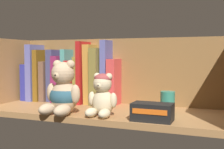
{
  "coord_description": "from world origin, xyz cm",
  "views": [
    {
      "loc": [
        41.51,
        -93.98,
        21.1
      ],
      "look_at": [
        3.76,
        0.0,
        14.5
      ],
      "focal_mm": 47.4,
      "sensor_mm": 36.0,
      "label": 1
    }
  ],
  "objects_px": {
    "book_6": "(68,75)",
    "book_11": "(100,76)",
    "book_1": "(38,72)",
    "teddy_bear_larger": "(63,93)",
    "book_4": "(55,75)",
    "pillar_candle": "(168,103)",
    "book_13": "(115,82)",
    "book_5": "(62,78)",
    "book_10": "(92,74)",
    "book_12": "(107,72)",
    "teddy_bear_smaller": "(102,96)",
    "book_3": "(49,81)",
    "book_9": "(86,72)",
    "book_2": "(44,75)",
    "book_8": "(81,80)",
    "small_product_box": "(152,112)",
    "book_0": "(32,82)",
    "book_7": "(75,81)"
  },
  "relations": [
    {
      "from": "book_7",
      "to": "pillar_candle",
      "type": "height_order",
      "value": "book_7"
    },
    {
      "from": "book_6",
      "to": "book_12",
      "type": "height_order",
      "value": "book_12"
    },
    {
      "from": "book_13",
      "to": "book_12",
      "type": "bearing_deg",
      "value": 180.0
    },
    {
      "from": "teddy_bear_larger",
      "to": "teddy_bear_smaller",
      "type": "height_order",
      "value": "teddy_bear_larger"
    },
    {
      "from": "book_0",
      "to": "book_11",
      "type": "relative_size",
      "value": 0.7
    },
    {
      "from": "book_4",
      "to": "teddy_bear_smaller",
      "type": "height_order",
      "value": "book_4"
    },
    {
      "from": "book_3",
      "to": "book_9",
      "type": "relative_size",
      "value": 0.68
    },
    {
      "from": "book_4",
      "to": "book_13",
      "type": "height_order",
      "value": "book_4"
    },
    {
      "from": "book_10",
      "to": "book_11",
      "type": "xyz_separation_m",
      "value": [
        0.03,
        0.0,
        -0.01
      ]
    },
    {
      "from": "book_3",
      "to": "book_8",
      "type": "xyz_separation_m",
      "value": [
        0.15,
        0.0,
        0.01
      ]
    },
    {
      "from": "book_2",
      "to": "book_13",
      "type": "bearing_deg",
      "value": 0.0
    },
    {
      "from": "book_1",
      "to": "book_10",
      "type": "height_order",
      "value": "book_1"
    },
    {
      "from": "book_10",
      "to": "book_12",
      "type": "distance_m",
      "value": 0.07
    },
    {
      "from": "book_8",
      "to": "book_12",
      "type": "height_order",
      "value": "book_12"
    },
    {
      "from": "book_6",
      "to": "book_13",
      "type": "xyz_separation_m",
      "value": [
        0.21,
        0.0,
        -0.02
      ]
    },
    {
      "from": "book_8",
      "to": "book_12",
      "type": "distance_m",
      "value": 0.12
    },
    {
      "from": "book_2",
      "to": "book_9",
      "type": "xyz_separation_m",
      "value": [
        0.2,
        0.0,
        0.02
      ]
    },
    {
      "from": "book_0",
      "to": "book_2",
      "type": "bearing_deg",
      "value": 0.0
    },
    {
      "from": "book_3",
      "to": "book_5",
      "type": "height_order",
      "value": "book_5"
    },
    {
      "from": "book_12",
      "to": "teddy_bear_larger",
      "type": "distance_m",
      "value": 0.25
    },
    {
      "from": "book_1",
      "to": "teddy_bear_larger",
      "type": "height_order",
      "value": "book_1"
    },
    {
      "from": "book_13",
      "to": "book_5",
      "type": "bearing_deg",
      "value": 180.0
    },
    {
      "from": "teddy_bear_smaller",
      "to": "small_product_box",
      "type": "xyz_separation_m",
      "value": [
        0.16,
        -0.01,
        -0.04
      ]
    },
    {
      "from": "book_3",
      "to": "book_12",
      "type": "bearing_deg",
      "value": 0.0
    },
    {
      "from": "book_3",
      "to": "book_10",
      "type": "relative_size",
      "value": 0.71
    },
    {
      "from": "book_10",
      "to": "pillar_candle",
      "type": "xyz_separation_m",
      "value": [
        0.33,
        -0.11,
        -0.08
      ]
    },
    {
      "from": "book_6",
      "to": "book_11",
      "type": "relative_size",
      "value": 0.98
    },
    {
      "from": "book_11",
      "to": "teddy_bear_larger",
      "type": "bearing_deg",
      "value": -96.94
    },
    {
      "from": "book_12",
      "to": "pillar_candle",
      "type": "relative_size",
      "value": 3.39
    },
    {
      "from": "book_0",
      "to": "book_1",
      "type": "height_order",
      "value": "book_1"
    },
    {
      "from": "teddy_bear_smaller",
      "to": "pillar_candle",
      "type": "xyz_separation_m",
      "value": [
        0.18,
        0.11,
        -0.03
      ]
    },
    {
      "from": "book_13",
      "to": "teddy_bear_smaller",
      "type": "distance_m",
      "value": 0.23
    },
    {
      "from": "teddy_bear_larger",
      "to": "book_11",
      "type": "bearing_deg",
      "value": 83.06
    },
    {
      "from": "book_2",
      "to": "small_product_box",
      "type": "distance_m",
      "value": 0.59
    },
    {
      "from": "book_7",
      "to": "pillar_candle",
      "type": "distance_m",
      "value": 0.42
    },
    {
      "from": "pillar_candle",
      "to": "book_6",
      "type": "bearing_deg",
      "value": 165.85
    },
    {
      "from": "book_3",
      "to": "book_6",
      "type": "bearing_deg",
      "value": 0.0
    },
    {
      "from": "book_4",
      "to": "pillar_candle",
      "type": "bearing_deg",
      "value": -12.49
    },
    {
      "from": "book_0",
      "to": "book_4",
      "type": "xyz_separation_m",
      "value": [
        0.12,
        0.0,
        0.03
      ]
    },
    {
      "from": "book_3",
      "to": "pillar_candle",
      "type": "distance_m",
      "value": 0.54
    },
    {
      "from": "book_0",
      "to": "book_3",
      "type": "distance_m",
      "value": 0.09
    },
    {
      "from": "book_8",
      "to": "book_10",
      "type": "distance_m",
      "value": 0.05
    },
    {
      "from": "teddy_bear_smaller",
      "to": "small_product_box",
      "type": "bearing_deg",
      "value": -3.97
    },
    {
      "from": "book_2",
      "to": "book_11",
      "type": "xyz_separation_m",
      "value": [
        0.26,
        0.0,
        0.0
      ]
    },
    {
      "from": "book_8",
      "to": "small_product_box",
      "type": "relative_size",
      "value": 1.57
    },
    {
      "from": "book_8",
      "to": "book_10",
      "type": "bearing_deg",
      "value": 0.0
    },
    {
      "from": "book_6",
      "to": "book_11",
      "type": "distance_m",
      "value": 0.14
    },
    {
      "from": "book_0",
      "to": "book_8",
      "type": "xyz_separation_m",
      "value": [
        0.24,
        0.0,
        0.02
      ]
    },
    {
      "from": "book_5",
      "to": "book_7",
      "type": "relative_size",
      "value": 1.11
    },
    {
      "from": "book_10",
      "to": "book_11",
      "type": "distance_m",
      "value": 0.03
    }
  ]
}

